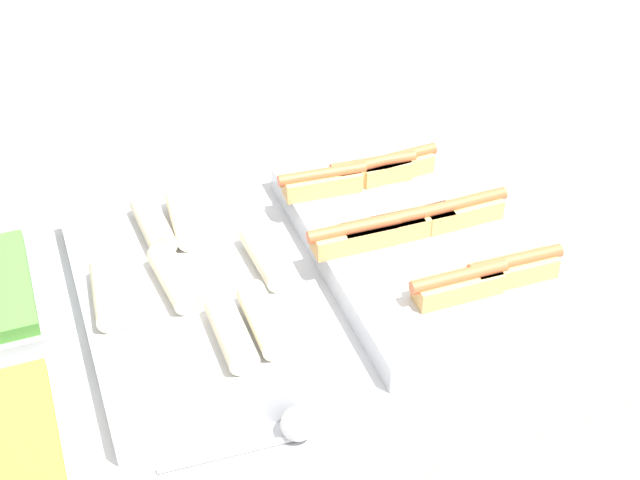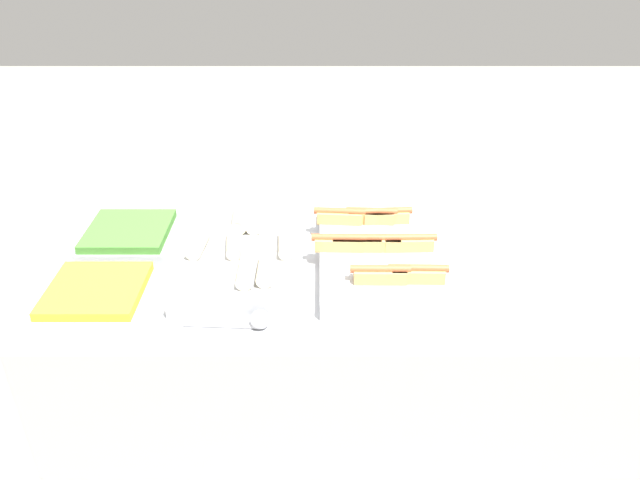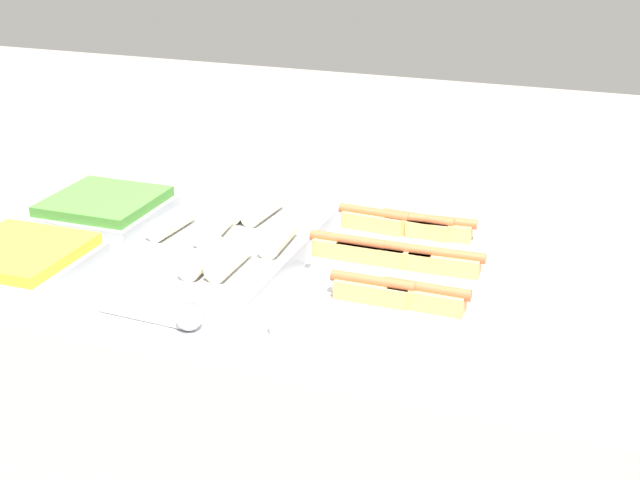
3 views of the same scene
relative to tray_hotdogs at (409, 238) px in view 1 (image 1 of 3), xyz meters
name	(u,v)px [view 1 (image 1 of 3)]	position (x,y,z in m)	size (l,w,h in m)	color
counter	(350,444)	(-0.10, 0.00, -0.50)	(1.65, 0.83, 0.93)	#B7BABF
tray_hotdogs	(409,238)	(0.00, 0.00, 0.00)	(0.37, 0.56, 0.10)	#B7BABF
tray_wraps	(192,293)	(-0.38, 0.00, 0.00)	(0.34, 0.54, 0.10)	#B7BABF
serving_spoon_near	(289,428)	(-0.32, -0.31, -0.01)	(0.22, 0.05, 0.05)	silver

